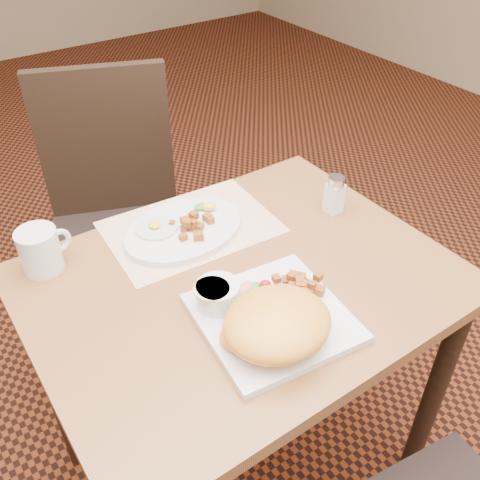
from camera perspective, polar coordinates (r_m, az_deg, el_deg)
name	(u,v)px	position (r m, az deg, el deg)	size (l,w,h in m)	color
ground	(241,461)	(1.76, 0.15, -22.54)	(8.00, 8.00, 0.00)	black
table	(242,313)	(1.24, 0.20, -7.78)	(0.90, 0.70, 0.75)	#945A2D
chair_far	(115,208)	(1.79, -13.14, 3.31)	(0.55, 0.55, 0.97)	black
placemat	(191,227)	(1.31, -5.26, 1.37)	(0.40, 0.28, 0.00)	white
plate_square	(273,318)	(1.07, 3.49, -8.27)	(0.28, 0.28, 0.02)	silver
plate_oval	(184,229)	(1.29, -6.01, 1.12)	(0.30, 0.23, 0.02)	silver
hollandaise_mound	(276,324)	(1.00, 3.87, -8.95)	(0.21, 0.19, 0.08)	#F8A530
ramekin	(218,294)	(1.07, -2.41, -5.74)	(0.09, 0.09, 0.05)	silver
garnish_sq	(250,288)	(1.10, 1.11, -5.19)	(0.09, 0.06, 0.03)	#387223
fried_egg	(156,227)	(1.29, -8.95, 1.34)	(0.10, 0.10, 0.02)	white
garnish_ov	(206,206)	(1.34, -3.63, 3.60)	(0.06, 0.05, 0.02)	#387223
salt_shaker	(335,194)	(1.36, 10.06, 4.86)	(0.04, 0.04, 0.10)	white
coffee_mug	(41,250)	(1.24, -20.48, -0.99)	(0.12, 0.09, 0.10)	silver
home_fries_sq	(298,287)	(1.11, 6.25, -5.00)	(0.12, 0.09, 0.04)	#AA561B
home_fries_ov	(193,225)	(1.27, -5.03, 1.65)	(0.11, 0.11, 0.03)	#AA561B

